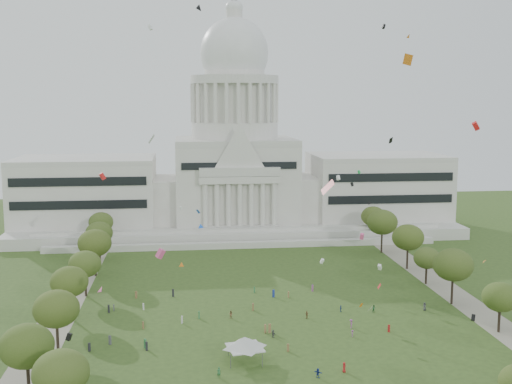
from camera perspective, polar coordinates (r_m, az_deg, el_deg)
The scene contains 32 objects.
ground at distance 135.36m, azimuth 2.24°, elevation -12.86°, with size 400.00×400.00×0.00m, color #334C1D.
capitol at distance 240.63m, azimuth -1.87°, elevation 1.91°, with size 160.00×64.50×91.30m.
path_left at distance 164.72m, azimuth -16.43°, elevation -9.31°, with size 8.00×160.00×0.04m, color gray.
path_right at distance 175.76m, azimuth 16.50°, elevation -8.20°, with size 8.00×160.00×0.04m, color gray.
row_tree_l_0 at distance 113.43m, azimuth -19.72°, elevation -12.78°, with size 8.85×8.85×12.59m.
row_tree_l_1 at distance 130.45m, azimuth -17.33°, elevation -9.90°, with size 8.86×8.86×12.59m.
row_tree_r_1 at distance 145.42m, azimuth 20.90°, elevation -8.72°, with size 7.58×7.58×10.78m.
row_tree_l_2 at distance 149.83m, azimuth -16.26°, elevation -7.67°, with size 8.42×8.42×11.97m.
row_tree_r_2 at distance 160.66m, azimuth 17.13°, elevation -6.21°, with size 9.55×9.55×13.58m.
row_tree_l_3 at distance 165.60m, azimuth -14.97°, elevation -6.21°, with size 8.12×8.12×11.55m.
row_tree_r_3 at distance 176.60m, azimuth 14.94°, elevation -5.69°, with size 7.01×7.01×9.98m.
row_tree_l_4 at distance 183.15m, azimuth -14.15°, elevation -4.42°, with size 9.29×9.29×13.21m.
row_tree_r_4 at distance 190.40m, azimuth 13.36°, elevation -3.95°, with size 9.19×9.19×13.06m.
row_tree_l_5 at distance 201.52m, azimuth -13.78°, elevation -3.55°, with size 8.33×8.33×11.85m.
row_tree_r_5 at distance 208.55m, azimuth 11.16°, elevation -2.65°, with size 9.82×9.82×13.96m.
row_tree_l_6 at distance 219.41m, azimuth -13.62°, elevation -2.63°, with size 8.19×8.19×11.64m.
row_tree_r_6 at distance 226.36m, azimuth 10.37°, elevation -2.14°, with size 8.42×8.42×11.97m.
near_tree_0 at distance 102.74m, azimuth -16.96°, elevation -15.13°, with size 8.47×8.47×12.04m.
event_tent at distance 122.98m, azimuth -1.00°, elevation -13.19°, with size 10.16×10.16×4.88m.
person_0 at distance 156.63m, azimuth 14.76°, elevation -9.81°, with size 0.92×0.60×1.88m, color #4C4C51.
person_2 at distance 152.76m, azimuth 10.45°, elevation -10.15°, with size 0.86×0.53×1.77m, color #33723F.
person_3 at distance 142.13m, azimuth 8.44°, elevation -11.49°, with size 1.24×0.64×1.93m, color #994C8C.
person_4 at distance 146.84m, azimuth 4.53°, elevation -10.80°, with size 1.05×0.57×1.79m, color olive.
person_5 at distance 135.49m, azimuth 1.54°, elevation -12.47°, with size 1.50×0.59×1.62m, color #4C4C51.
person_6 at distance 120.61m, azimuth 7.84°, elevation -15.18°, with size 0.91×0.59×1.87m, color #B21E1E.
person_7 at distance 117.74m, azimuth -3.33°, elevation -15.70°, with size 0.70×0.51×1.93m, color #33723F.
person_8 at distance 146.56m, azimuth -2.25°, elevation -10.82°, with size 0.86×0.53×1.77m, color olive.
person_9 at distance 137.29m, azimuth 8.57°, elevation -12.32°, with size 0.93×0.48×1.44m, color #994C8C.
person_10 at distance 151.96m, azimuth 7.54°, elevation -10.23°, with size 0.90×0.49×1.53m, color navy.
person_11 at distance 118.04m, azimuth 5.52°, elevation -15.72°, with size 1.57×0.62×1.70m, color navy.
distant_crowd at distance 146.85m, azimuth -4.49°, elevation -10.80°, with size 61.92×40.14×1.94m.
kite_swarm at distance 134.15m, azimuth 0.34°, elevation -0.84°, with size 83.26×103.75×64.92m.
Camera 1 is at (-19.58, -124.79, 48.65)m, focal length 45.00 mm.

